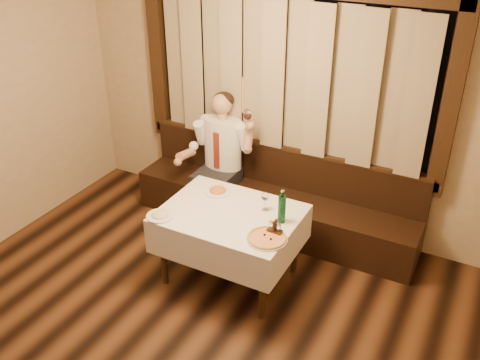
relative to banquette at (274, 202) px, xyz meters
The scene contains 10 objects.
room 2.12m from the banquette, 90.03° to the right, with size 5.01×6.01×2.81m.
banquette is the anchor object (origin of this frame).
dining_table 1.08m from the banquette, 90.00° to the right, with size 1.27×0.97×0.76m.
pizza 1.43m from the banquette, 68.85° to the right, with size 0.36×0.36×0.04m.
pasta_red 0.94m from the banquette, 110.69° to the right, with size 0.27×0.27×0.09m.
pasta_cream 1.56m from the banquette, 110.92° to the right, with size 0.25×0.25×0.09m.
green_bottle 1.21m from the banquette, 62.89° to the right, with size 0.07×0.07×0.32m.
table_wine_glass 1.06m from the banquette, 72.21° to the right, with size 0.07×0.07×0.19m.
cruet_caddy 1.35m from the banquette, 66.03° to the right, with size 0.13×0.07×0.14m.
seated_man 0.84m from the banquette, behind, with size 0.83×0.62×1.49m.
Camera 1 is at (2.03, -1.95, 3.41)m, focal length 40.00 mm.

